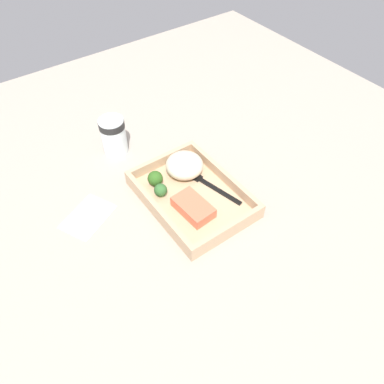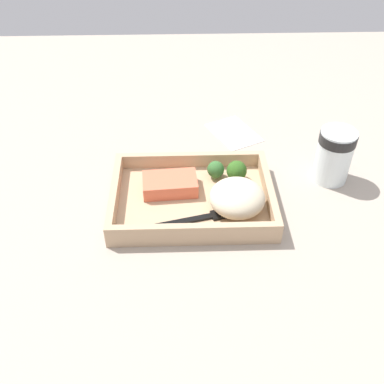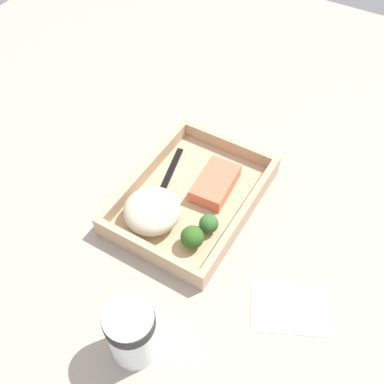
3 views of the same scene
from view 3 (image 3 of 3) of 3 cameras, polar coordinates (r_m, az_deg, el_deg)
ground_plane at (r=80.29cm, az=0.00°, el=-1.67°), size 160.00×160.00×2.00cm
takeout_tray at (r=79.03cm, az=0.00°, el=-0.96°), size 28.37×20.60×1.20cm
tray_rim at (r=77.46cm, az=0.00°, el=-0.04°), size 28.37×20.60×2.81cm
salmon_fillet at (r=78.97cm, az=2.98°, el=1.09°), size 10.09×6.54×2.66cm
mashed_potatoes at (r=73.73cm, az=-5.10°, el=-2.38°), size 9.50×9.44×5.35cm
broccoli_floret_1 at (r=71.11cm, az=0.03°, el=-5.79°), size 3.76×3.76×4.05cm
broccoli_floret_2 at (r=72.98cm, az=2.14°, el=-4.07°), size 3.18×3.18×3.47cm
fork at (r=80.44cm, az=-3.43°, el=1.08°), size 15.74×5.38×0.44cm
paper_cup at (r=61.73cm, az=-7.68°, el=-17.11°), size 6.71×6.71×10.48cm
receipt_slip at (r=70.38cm, az=12.38°, el=-14.16°), size 12.47×14.06×0.24cm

